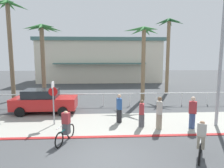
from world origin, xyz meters
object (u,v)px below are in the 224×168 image
object	(u,v)px
streetlight_curb	(224,51)
pedestrian_0	(119,110)
palm_tree_2	(42,41)
palm_tree_3	(143,46)
cyclist_teal_0	(66,127)
palm_tree_4	(168,40)
cyclist_black_1	(201,140)
pedestrian_3	(192,114)
stop_sign_bike_lane	(53,97)
pedestrian_2	(142,115)
palm_tree_1	(9,27)
car_red_1	(44,101)
pedestrian_1	(159,114)

from	to	relation	value
streetlight_curb	pedestrian_0	size ratio (longest dim) A/B	4.28
streetlight_curb	palm_tree_2	bearing A→B (deg)	149.63
palm_tree_2	palm_tree_3	xyz separation A→B (m)	(8.74, 0.48, -0.34)
cyclist_teal_0	pedestrian_0	distance (m)	3.75
palm_tree_4	cyclist_black_1	world-z (taller)	palm_tree_4
pedestrian_0	pedestrian_3	world-z (taller)	pedestrian_3
pedestrian_3	stop_sign_bike_lane	bearing A→B (deg)	172.40
pedestrian_2	palm_tree_1	bearing A→B (deg)	144.03
pedestrian_0	pedestrian_2	world-z (taller)	pedestrian_0
cyclist_black_1	pedestrian_3	xyz separation A→B (m)	(1.08, 3.09, 0.15)
palm_tree_2	cyclist_teal_0	xyz separation A→B (m)	(3.29, -8.33, -4.58)
stop_sign_bike_lane	palm_tree_1	bearing A→B (deg)	127.50
streetlight_curb	pedestrian_0	world-z (taller)	streetlight_curb
pedestrian_2	pedestrian_3	xyz separation A→B (m)	(2.76, -0.40, 0.12)
palm_tree_3	pedestrian_0	size ratio (longest dim) A/B	3.79
palm_tree_1	palm_tree_3	world-z (taller)	palm_tree_1
palm_tree_1	palm_tree_4	size ratio (longest dim) A/B	1.10
palm_tree_2	car_red_1	world-z (taller)	palm_tree_2
car_red_1	palm_tree_1	bearing A→B (deg)	132.69
palm_tree_3	cyclist_teal_0	xyz separation A→B (m)	(-5.45, -8.81, -4.24)
streetlight_curb	pedestrian_3	size ratio (longest dim) A/B	4.15
palm_tree_1	pedestrian_3	world-z (taller)	palm_tree_1
stop_sign_bike_lane	palm_tree_4	xyz separation A→B (m)	(9.92, 9.59, 4.03)
stop_sign_bike_lane	pedestrian_2	world-z (taller)	stop_sign_bike_lane
streetlight_curb	pedestrian_0	bearing A→B (deg)	169.52
stop_sign_bike_lane	palm_tree_2	size ratio (longest dim) A/B	0.38
cyclist_teal_0	pedestrian_3	xyz separation A→B (m)	(6.71, 1.35, 0.15)
palm_tree_4	pedestrian_1	bearing A→B (deg)	-110.43
palm_tree_4	pedestrian_2	distance (m)	12.38
palm_tree_3	palm_tree_4	distance (m)	4.69
pedestrian_0	pedestrian_1	size ratio (longest dim) A/B	0.96
stop_sign_bike_lane	pedestrian_1	distance (m)	6.10
pedestrian_1	pedestrian_0	bearing A→B (deg)	149.94
pedestrian_3	palm_tree_4	bearing A→B (deg)	78.84
car_red_1	cyclist_black_1	bearing A→B (deg)	-39.72
palm_tree_4	pedestrian_1	xyz separation A→B (m)	(-3.97, -10.65, -4.85)
pedestrian_0	palm_tree_4	bearing A→B (deg)	57.27
pedestrian_3	cyclist_teal_0	bearing A→B (deg)	-168.65
car_red_1	pedestrian_3	size ratio (longest dim) A/B	2.43
cyclist_teal_0	pedestrian_2	size ratio (longest dim) A/B	1.11
car_red_1	pedestrian_3	bearing A→B (deg)	-21.45
palm_tree_1	pedestrian_2	xyz separation A→B (m)	(10.32, -7.49, -5.84)
palm_tree_3	pedestrian_3	world-z (taller)	palm_tree_3
palm_tree_2	cyclist_black_1	bearing A→B (deg)	-48.46
car_red_1	cyclist_black_1	distance (m)	10.43
palm_tree_1	pedestrian_1	bearing A→B (deg)	-35.19
cyclist_teal_0	pedestrian_0	size ratio (longest dim) A/B	1.00
stop_sign_bike_lane	car_red_1	xyz separation A→B (m)	(-1.27, 2.53, -0.81)
palm_tree_1	palm_tree_4	world-z (taller)	palm_tree_1
palm_tree_4	car_red_1	bearing A→B (deg)	-147.76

